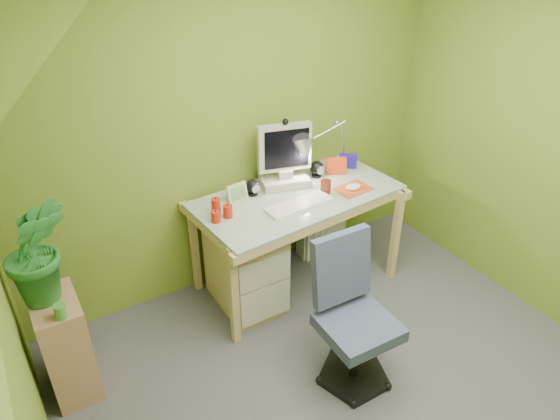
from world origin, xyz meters
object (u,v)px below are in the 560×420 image
monitor (284,152)px  side_ledge (66,346)px  potted_plant (37,250)px  radiator (320,233)px  desk_lamp (337,133)px  desk (297,240)px  task_chair (358,327)px

monitor → side_ledge: 1.85m
potted_plant → radiator: potted_plant is taller
monitor → desk_lamp: (0.45, 0.00, 0.05)m
monitor → radiator: size_ratio=1.36×
desk → side_ledge: (-1.68, -0.16, -0.05)m
potted_plant → task_chair: size_ratio=0.75×
side_ledge → radiator: bearing=10.7°
task_chair → desk_lamp: bearing=62.0°
desk_lamp → task_chair: desk_lamp is taller
task_chair → potted_plant: bearing=151.1°
desk_lamp → side_ledge: (-2.13, -0.34, -0.74)m
desk → side_ledge: 1.69m
monitor → task_chair: monitor is taller
side_ledge → potted_plant: 0.65m
desk → task_chair: (-0.20, -0.98, 0.04)m
desk → task_chair: bearing=-106.6°
desk_lamp → side_ledge: size_ratio=0.90×
side_ledge → task_chair: task_chair is taller
desk_lamp → potted_plant: bearing=-172.6°
monitor → desk_lamp: 0.45m
desk_lamp → radiator: size_ratio=1.61×
desk_lamp → radiator: (-0.07, 0.05, -0.88)m
monitor → potted_plant: 1.71m
desk → monitor: (-0.00, 0.18, 0.64)m
side_ledge → potted_plant: potted_plant is taller
monitor → task_chair: bearing=-85.4°
side_ledge → desk: bearing=5.5°
desk → potted_plant: potted_plant is taller
side_ledge → desk_lamp: bearing=9.1°
desk → radiator: (0.38, 0.23, -0.20)m
desk_lamp → task_chair: 1.48m
desk → monitor: bearing=85.2°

